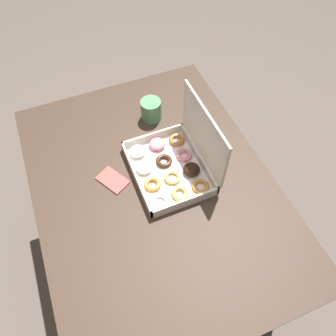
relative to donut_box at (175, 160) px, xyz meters
name	(u,v)px	position (x,y,z in m)	size (l,w,h in m)	color
ground_plane	(159,256)	(0.05, -0.10, -0.80)	(8.00, 8.00, 0.00)	#564C44
dining_table	(155,200)	(0.05, -0.10, -0.15)	(1.15, 0.85, 0.75)	#38281E
donut_box	(175,160)	(0.00, 0.00, 0.00)	(0.33, 0.27, 0.27)	silver
coffee_mug	(151,110)	(-0.28, 0.01, 0.00)	(0.08, 0.08, 0.09)	#4C8456
paper_napkin	(113,180)	(-0.03, -0.24, -0.05)	(0.13, 0.12, 0.01)	#CC4C47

